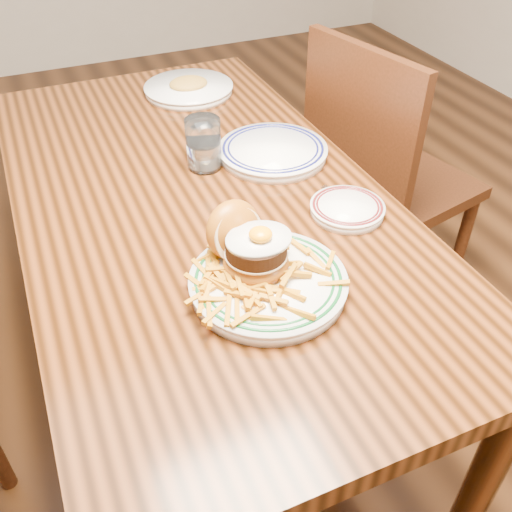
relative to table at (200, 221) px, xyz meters
name	(u,v)px	position (x,y,z in m)	size (l,w,h in m)	color
floor	(213,385)	(0.00, 0.00, -0.66)	(6.00, 6.00, 0.00)	black
table	(200,221)	(0.00, 0.00, 0.00)	(0.85, 1.60, 0.75)	black
chair_right	(380,177)	(0.68, 0.19, -0.14)	(0.54, 0.54, 0.98)	#3F1C0D
main_plate	(262,269)	(0.01, -0.37, 0.13)	(0.31, 0.33, 0.15)	white
side_plate	(347,208)	(0.29, -0.22, 0.10)	(0.17, 0.18, 0.03)	white
rear_plate	(273,151)	(0.24, 0.08, 0.11)	(0.29, 0.29, 0.03)	white
water_glass	(204,147)	(0.06, 0.11, 0.15)	(0.09, 0.09, 0.13)	white
far_plate	(189,88)	(0.16, 0.56, 0.10)	(0.28, 0.28, 0.05)	white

